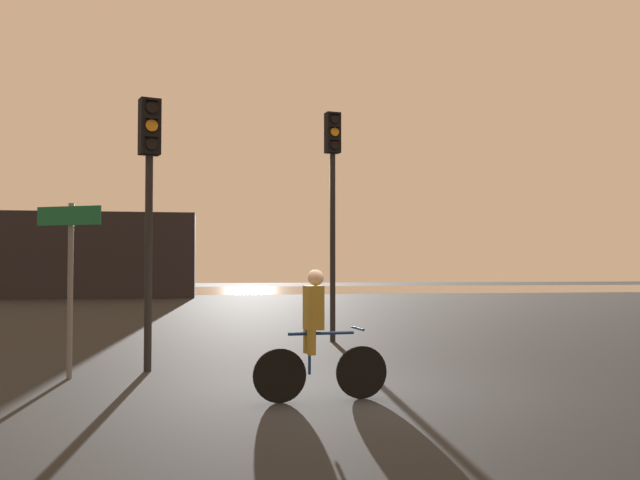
% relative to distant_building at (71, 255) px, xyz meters
% --- Properties ---
extents(ground_plane, '(120.00, 120.00, 0.00)m').
position_rel_distant_building_xyz_m(ground_plane, '(8.78, -29.75, -2.21)').
color(ground_plane, black).
extents(water_strip, '(80.00, 16.00, 0.01)m').
position_rel_distant_building_xyz_m(water_strip, '(8.78, 10.00, -2.21)').
color(water_strip, '#9E937F').
rests_on(water_strip, ground).
extents(distant_building, '(12.96, 4.00, 4.42)m').
position_rel_distant_building_xyz_m(distant_building, '(0.00, 0.00, 0.00)').
color(distant_building, black).
rests_on(distant_building, ground).
extents(traffic_light_near_left, '(0.38, 0.40, 4.34)m').
position_rel_distant_building_xyz_m(traffic_light_near_left, '(6.04, -27.66, 0.81)').
color(traffic_light_near_left, black).
rests_on(traffic_light_near_left, ground).
extents(traffic_light_center, '(0.36, 0.38, 5.07)m').
position_rel_distant_building_xyz_m(traffic_light_center, '(9.72, -23.81, 1.27)').
color(traffic_light_center, black).
rests_on(traffic_light_center, ground).
extents(direction_sign_post, '(1.00, 0.52, 2.60)m').
position_rel_distant_building_xyz_m(direction_sign_post, '(4.93, -28.21, -0.52)').
color(direction_sign_post, slate).
rests_on(direction_sign_post, ground).
extents(cyclist, '(1.70, 0.46, 1.62)m').
position_rel_distant_building_xyz_m(cyclist, '(8.28, -30.53, -1.39)').
color(cyclist, black).
rests_on(cyclist, ground).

